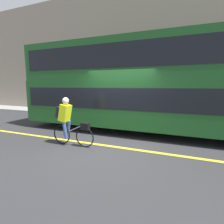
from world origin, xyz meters
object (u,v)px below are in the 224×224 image
cyclist_on_bike (68,120)px  trash_bin (86,107)px  bus (166,82)px  street_sign_post (128,94)px

cyclist_on_bike → trash_bin: cyclist_on_bike is taller
bus → cyclist_on_bike: bus is taller
bus → trash_bin: 6.28m
bus → street_sign_post: 3.89m
bus → trash_bin: (-5.33, 2.96, -1.53)m
cyclist_on_bike → street_sign_post: 5.53m
trash_bin → street_sign_post: (2.89, -0.01, 0.87)m
trash_bin → bus: bearing=-29.1°
bus → street_sign_post: bearing=129.5°
bus → street_sign_post: bus is taller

